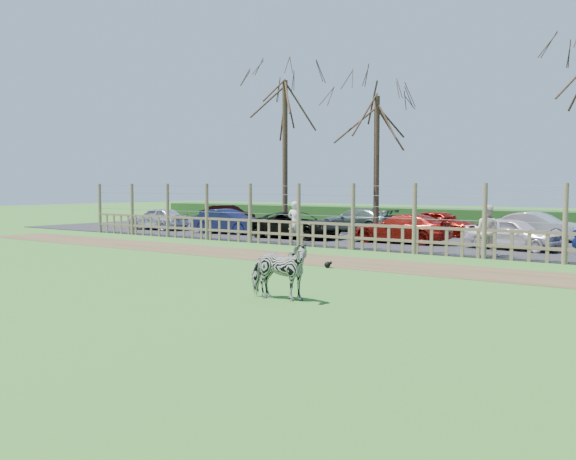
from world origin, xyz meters
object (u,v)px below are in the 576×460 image
Objects in this scene: car_2 at (297,225)px; car_7 at (227,215)px; tree_mid at (377,132)px; car_1 at (227,221)px; crow at (328,265)px; car_3 at (402,228)px; visitor_b at (486,230)px; zebra at (278,270)px; car_11 at (538,226)px; car_0 at (157,219)px; visitor_a at (295,222)px; car_4 at (513,234)px; car_9 at (357,220)px; tree_left at (285,120)px; car_10 at (441,223)px.

car_7 is at bearing 61.66° from car_2.
tree_mid is 8.48m from car_1.
car_3 is (-1.75, 8.39, 0.54)m from crow.
car_1 is (-13.76, 2.38, -0.26)m from visitor_b.
zebra is 10.67m from visitor_b.
crow is 0.06× the size of car_3.
zebra reaches higher than car_11.
tree_mid reaches higher than car_2.
car_11 is (18.34, 5.30, 0.00)m from car_0.
visitor_a is 0.42× the size of car_3.
car_0 is 4.88m from car_7.
car_4 and car_9 have the same top height.
tree_left is 1.82× the size of car_2.
car_10 is (9.03, 5.02, 0.00)m from car_1.
car_9 is 4.58m from car_10.
car_10 is (13.23, 0.32, 0.00)m from car_7.
car_4 and car_10 have the same top height.
car_2 is 1.19× the size of car_7.
car_0 is 14.16m from car_3.
car_2 is 10.54m from car_11.
car_7 is (-13.43, 4.26, 0.00)m from car_3.
car_2 is 4.90m from car_3.
visitor_a is 10.80m from car_0.
car_4 is at bearing 70.92° from crow.
visitor_a reaches higher than car_10.
visitor_a is (-7.31, 10.81, 0.27)m from zebra.
car_1 is at bearing 124.31° from car_10.
crow is 0.06× the size of car_2.
car_7 is (-8.58, 4.94, 0.00)m from car_2.
car_4 is at bearing 63.07° from car_9.
car_7 is 1.03× the size of car_10.
car_7 is 1.00× the size of car_11.
crow is 0.07× the size of car_0.
car_0 is 0.85× the size of car_9.
car_3 is at bearing -94.54° from car_1.
car_10 is at bearing -68.21° from car_1.
tree_left is 6.88m from visitor_a.
car_3 is (3.56, 2.64, -0.26)m from visitor_a.
tree_left reaches higher than car_1.
zebra is (6.10, -15.59, -4.24)m from tree_mid.
zebra is 0.36× the size of car_3.
visitor_a is at bearing -118.48° from car_1.
crow is (5.30, -5.75, -0.80)m from visitor_a.
zebra reaches higher than car_1.
tree_left is at bearing 97.65° from car_0.
car_2 is at bearing 143.72° from car_10.
car_1 is at bearing 144.08° from crow.
zebra is at bearing 48.87° from car_0.
car_3 and car_7 have the same top height.
tree_left reaches higher than car_7.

